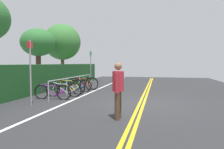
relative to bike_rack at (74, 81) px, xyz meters
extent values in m
cube|color=#2B2B2D|center=(-2.01, -3.68, -0.66)|extent=(30.28, 11.61, 0.05)
cube|color=gold|center=(-2.01, -3.76, -0.63)|extent=(27.25, 0.10, 0.00)
cube|color=gold|center=(-2.01, -3.60, -0.63)|extent=(27.25, 0.10, 0.00)
cube|color=white|center=(-2.01, -0.80, -0.63)|extent=(27.25, 0.12, 0.00)
cylinder|color=#9EA0A5|center=(-2.48, 0.00, -0.22)|extent=(0.05, 0.05, 0.82)
cylinder|color=#9EA0A5|center=(-0.83, 0.00, -0.22)|extent=(0.05, 0.05, 0.82)
cylinder|color=#9EA0A5|center=(0.83, 0.00, -0.22)|extent=(0.05, 0.05, 0.82)
cylinder|color=#9EA0A5|center=(2.48, 0.00, -0.22)|extent=(0.05, 0.05, 0.82)
cylinder|color=#9EA0A5|center=(0.00, 0.00, 0.19)|extent=(4.96, 0.04, 0.04)
torus|color=black|center=(-1.95, 0.65, -0.33)|extent=(0.08, 0.66, 0.66)
torus|color=black|center=(-1.92, -0.39, -0.33)|extent=(0.08, 0.66, 0.66)
cylinder|color=purple|center=(-1.94, 0.26, -0.25)|extent=(0.06, 0.59, 0.45)
cylinder|color=purple|center=(-1.94, 0.19, -0.05)|extent=(0.06, 0.70, 0.07)
cylinder|color=purple|center=(-1.93, -0.09, -0.27)|extent=(0.04, 0.17, 0.41)
cylinder|color=purple|center=(-1.93, -0.21, -0.40)|extent=(0.05, 0.38, 0.17)
cylinder|color=purple|center=(-1.92, -0.27, -0.20)|extent=(0.04, 0.26, 0.28)
cylinder|color=purple|center=(-1.95, 0.59, -0.18)|extent=(0.04, 0.14, 0.30)
cube|color=black|center=(-1.93, -0.16, -0.04)|extent=(0.09, 0.20, 0.05)
cylinder|color=purple|center=(-1.95, 0.54, 0.01)|extent=(0.46, 0.04, 0.03)
torus|color=black|center=(-1.23, 0.50, -0.32)|extent=(0.17, 0.67, 0.67)
torus|color=black|center=(-1.05, -0.51, -0.32)|extent=(0.17, 0.67, 0.67)
cylinder|color=silver|center=(-1.16, 0.12, -0.25)|extent=(0.14, 0.58, 0.46)
cylinder|color=silver|center=(-1.15, 0.06, -0.05)|extent=(0.16, 0.69, 0.07)
cylinder|color=silver|center=(-1.10, -0.22, -0.26)|extent=(0.06, 0.17, 0.41)
cylinder|color=silver|center=(-1.08, -0.33, -0.39)|extent=(0.10, 0.37, 0.17)
cylinder|color=silver|center=(-1.07, -0.40, -0.19)|extent=(0.08, 0.26, 0.28)
cylinder|color=silver|center=(-1.22, 0.45, -0.18)|extent=(0.06, 0.14, 0.30)
cube|color=black|center=(-1.09, -0.29, -0.03)|extent=(0.11, 0.21, 0.05)
cylinder|color=silver|center=(-1.21, 0.40, 0.02)|extent=(0.46, 0.11, 0.03)
torus|color=black|center=(-0.27, 0.66, -0.28)|extent=(0.14, 0.76, 0.76)
torus|color=black|center=(-0.38, -0.42, -0.28)|extent=(0.14, 0.76, 0.76)
cylinder|color=yellow|center=(-0.31, 0.25, -0.19)|extent=(0.10, 0.62, 0.52)
cylinder|color=yellow|center=(-0.32, 0.18, 0.03)|extent=(0.12, 0.74, 0.07)
cylinder|color=yellow|center=(-0.35, -0.11, -0.21)|extent=(0.05, 0.18, 0.47)
cylinder|color=yellow|center=(-0.36, -0.23, -0.36)|extent=(0.08, 0.39, 0.19)
cylinder|color=yellow|center=(-0.37, -0.30, -0.13)|extent=(0.06, 0.27, 0.32)
cylinder|color=yellow|center=(-0.27, 0.60, -0.11)|extent=(0.05, 0.15, 0.34)
cube|color=black|center=(-0.36, -0.18, 0.05)|extent=(0.10, 0.21, 0.05)
cylinder|color=yellow|center=(-0.28, 0.55, 0.10)|extent=(0.46, 0.08, 0.03)
torus|color=black|center=(0.25, 0.53, -0.31)|extent=(0.29, 0.68, 0.70)
torus|color=black|center=(0.59, -0.43, -0.31)|extent=(0.29, 0.68, 0.70)
cylinder|color=#1947B7|center=(0.38, 0.17, -0.23)|extent=(0.23, 0.56, 0.48)
cylinder|color=#1947B7|center=(0.40, 0.11, -0.02)|extent=(0.27, 0.66, 0.07)
cylinder|color=#1947B7|center=(0.50, -0.16, -0.25)|extent=(0.09, 0.17, 0.43)
cylinder|color=#1947B7|center=(0.53, -0.26, -0.38)|extent=(0.16, 0.36, 0.18)
cylinder|color=#1947B7|center=(0.56, -0.32, -0.17)|extent=(0.12, 0.25, 0.30)
cylinder|color=#1947B7|center=(0.27, 0.48, -0.16)|extent=(0.08, 0.14, 0.32)
cube|color=black|center=(0.52, -0.22, -0.01)|extent=(0.14, 0.22, 0.05)
cylinder|color=#1947B7|center=(0.29, 0.43, 0.05)|extent=(0.44, 0.18, 0.03)
torus|color=black|center=(1.03, 0.39, -0.28)|extent=(0.31, 0.74, 0.76)
torus|color=black|center=(1.35, -0.54, -0.28)|extent=(0.31, 0.74, 0.76)
cylinder|color=red|center=(1.15, 0.04, -0.19)|extent=(0.22, 0.54, 0.52)
cylinder|color=red|center=(1.17, -0.02, 0.04)|extent=(0.26, 0.64, 0.07)
cylinder|color=red|center=(1.26, -0.28, -0.21)|extent=(0.09, 0.17, 0.47)
cylinder|color=red|center=(1.29, -0.38, -0.36)|extent=(0.15, 0.35, 0.19)
cylinder|color=red|center=(1.31, -0.44, -0.13)|extent=(0.11, 0.24, 0.32)
cylinder|color=red|center=(1.04, 0.34, -0.11)|extent=(0.08, 0.14, 0.35)
cube|color=black|center=(1.28, -0.34, 0.05)|extent=(0.14, 0.22, 0.05)
cylinder|color=red|center=(1.06, 0.29, 0.11)|extent=(0.44, 0.18, 0.03)
torus|color=black|center=(2.08, 0.44, -0.29)|extent=(0.27, 0.72, 0.73)
torus|color=black|center=(1.80, -0.48, -0.29)|extent=(0.27, 0.72, 0.73)
cylinder|color=#198C38|center=(1.97, 0.09, -0.21)|extent=(0.19, 0.54, 0.50)
cylinder|color=#198C38|center=(1.96, 0.03, 0.01)|extent=(0.22, 0.64, 0.07)
cylinder|color=#198C38|center=(1.88, -0.22, -0.22)|extent=(0.08, 0.16, 0.45)
cylinder|color=#198C38|center=(1.85, -0.32, -0.37)|extent=(0.14, 0.35, 0.19)
cylinder|color=#198C38|center=(1.83, -0.38, -0.15)|extent=(0.10, 0.24, 0.31)
cylinder|color=#198C38|center=(2.06, 0.39, -0.13)|extent=(0.07, 0.14, 0.33)
cube|color=black|center=(1.86, -0.28, 0.03)|extent=(0.13, 0.21, 0.05)
cylinder|color=#198C38|center=(2.05, 0.35, 0.08)|extent=(0.45, 0.16, 0.03)
cylinder|color=#4C3826|center=(-4.42, -3.20, -0.24)|extent=(0.14, 0.14, 0.78)
cylinder|color=#4C3826|center=(-4.17, -3.20, -0.24)|extent=(0.14, 0.14, 0.78)
cylinder|color=#B22633|center=(-4.29, -3.20, 0.42)|extent=(0.32, 0.32, 0.55)
sphere|color=#8C6647|center=(-4.29, -3.20, 0.83)|extent=(0.21, 0.21, 0.21)
cylinder|color=#B22633|center=(-4.49, -3.20, 0.38)|extent=(0.09, 0.09, 0.55)
cylinder|color=#B22633|center=(-4.09, -3.20, 0.38)|extent=(0.09, 0.09, 0.55)
cylinder|color=gray|center=(-3.23, 0.27, 0.57)|extent=(0.06, 0.06, 2.40)
cube|color=red|center=(-3.23, 0.27, 1.59)|extent=(0.36, 0.08, 0.24)
cylinder|color=gray|center=(3.32, 0.18, 0.56)|extent=(0.06, 0.06, 2.39)
cube|color=#198C33|center=(3.32, 0.18, 1.57)|extent=(0.36, 0.03, 0.24)
cube|color=#1C4C21|center=(1.50, 2.24, 0.11)|extent=(13.96, 1.39, 1.48)
cylinder|color=#473323|center=(3.04, 3.97, 0.44)|extent=(0.35, 0.35, 2.15)
ellipsoid|color=#2D6B30|center=(3.04, 3.97, 2.38)|extent=(2.38, 2.38, 1.93)
cylinder|color=brown|center=(6.02, 3.61, 0.36)|extent=(0.28, 0.28, 1.99)
ellipsoid|color=#387533|center=(6.02, 3.61, 2.70)|extent=(3.06, 3.06, 2.99)
camera|label=1|loc=(-9.77, -4.27, 0.92)|focal=32.50mm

